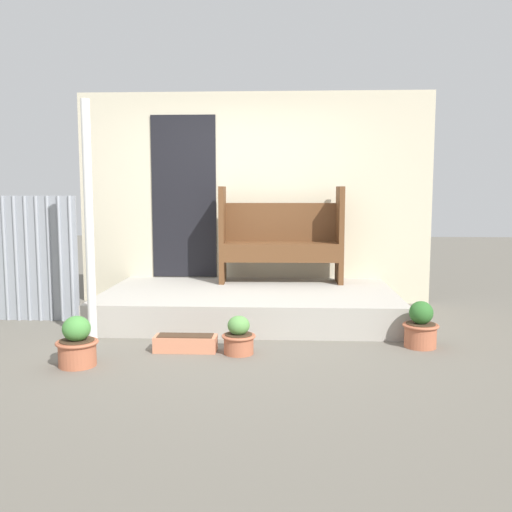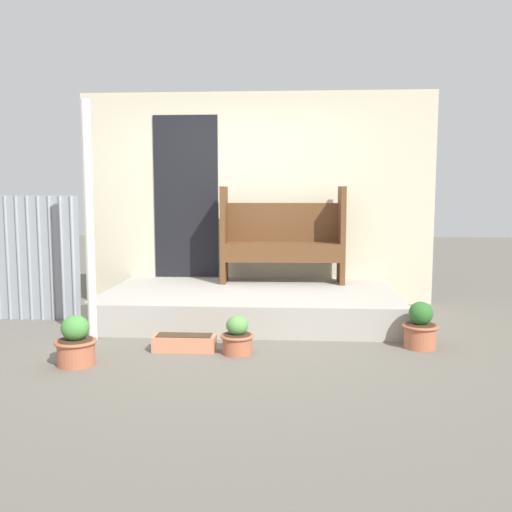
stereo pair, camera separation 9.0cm
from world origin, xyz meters
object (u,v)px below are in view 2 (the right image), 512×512
object	(u,v)px
support_post	(89,223)
flower_pot_middle	(237,337)
flower_pot_left	(76,344)
planter_box_rect	(184,343)
bench	(282,235)
flower_pot_right	(420,328)

from	to	relation	value
support_post	flower_pot_middle	distance (m)	1.72
flower_pot_left	planter_box_rect	distance (m)	0.93
flower_pot_middle	bench	bearing A→B (deg)	79.83
support_post	flower_pot_right	distance (m)	3.15
support_post	bench	world-z (taller)	support_post
flower_pot_right	flower_pot_left	bearing A→B (deg)	-166.51
flower_pot_right	support_post	bearing A→B (deg)	179.34
bench	flower_pot_right	world-z (taller)	bench
support_post	flower_pot_left	distance (m)	1.19
flower_pot_middle	planter_box_rect	distance (m)	0.48
flower_pot_left	flower_pot_right	xyz separation A→B (m)	(2.89, 0.69, 0.00)
planter_box_rect	support_post	bearing A→B (deg)	163.61
flower_pot_middle	flower_pot_right	size ratio (longest dim) A/B	0.79
flower_pot_middle	flower_pot_right	world-z (taller)	flower_pot_right
support_post	planter_box_rect	bearing A→B (deg)	-16.39
bench	flower_pot_right	size ratio (longest dim) A/B	3.46
support_post	bench	xyz separation A→B (m)	(1.74, 1.63, -0.23)
support_post	planter_box_rect	size ratio (longest dim) A/B	4.05
planter_box_rect	flower_pot_left	bearing A→B (deg)	-150.12
support_post	flower_pot_left	bearing A→B (deg)	-80.62
flower_pot_left	bench	bearing A→B (deg)	55.50
flower_pot_middle	support_post	bearing A→B (deg)	166.95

